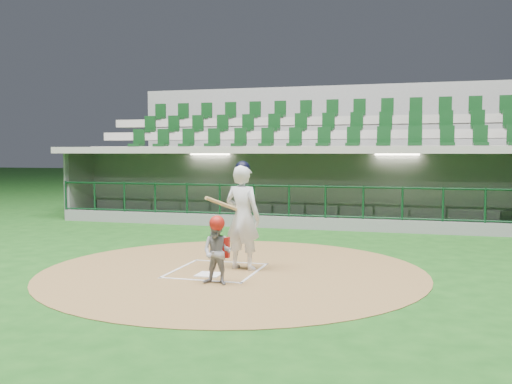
% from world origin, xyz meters
% --- Properties ---
extents(ground, '(120.00, 120.00, 0.00)m').
position_xyz_m(ground, '(0.00, 0.00, 0.00)').
color(ground, '#154513').
rests_on(ground, ground).
extents(dirt_circle, '(7.20, 7.20, 0.01)m').
position_xyz_m(dirt_circle, '(0.30, -0.20, 0.01)').
color(dirt_circle, brown).
rests_on(dirt_circle, ground).
extents(home_plate, '(0.43, 0.43, 0.02)m').
position_xyz_m(home_plate, '(0.00, -0.70, 0.02)').
color(home_plate, white).
rests_on(home_plate, dirt_circle).
extents(batter_box_chalk, '(1.55, 1.80, 0.01)m').
position_xyz_m(batter_box_chalk, '(0.00, -0.30, 0.02)').
color(batter_box_chalk, white).
rests_on(batter_box_chalk, ground).
extents(dugout_structure, '(16.40, 3.70, 3.00)m').
position_xyz_m(dugout_structure, '(0.13, 7.82, 0.96)').
color(dugout_structure, gray).
rests_on(dugout_structure, ground).
extents(seating_deck, '(17.00, 6.72, 5.15)m').
position_xyz_m(seating_deck, '(0.00, 10.91, 1.42)').
color(seating_deck, slate).
rests_on(seating_deck, ground).
extents(batter, '(0.95, 0.96, 2.06)m').
position_xyz_m(batter, '(0.43, -0.02, 1.03)').
color(batter, white).
rests_on(batter, dirt_circle).
extents(catcher, '(0.56, 0.45, 1.17)m').
position_xyz_m(catcher, '(0.39, -1.33, 0.59)').
color(catcher, gray).
rests_on(catcher, dirt_circle).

